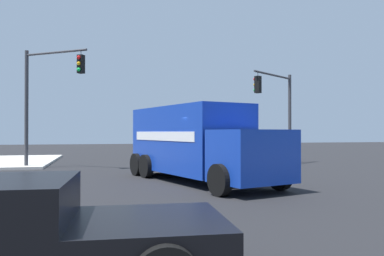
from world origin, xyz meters
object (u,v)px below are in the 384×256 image
(delivery_truck, at_px, (196,142))
(traffic_light_secondary, at_px, (44,89))
(pickup_black, at_px, (18,231))
(traffic_light_primary, at_px, (279,104))

(delivery_truck, distance_m, traffic_light_secondary, 10.05)
(traffic_light_secondary, xyz_separation_m, pickup_black, (-16.70, -1.93, -3.53))
(traffic_light_primary, distance_m, traffic_light_secondary, 13.53)
(delivery_truck, distance_m, traffic_light_primary, 9.74)
(traffic_light_secondary, relative_size, pickup_black, 1.19)
(traffic_light_primary, bearing_deg, traffic_light_secondary, 88.28)
(delivery_truck, xyz_separation_m, traffic_light_primary, (6.60, -6.84, 2.15))
(pickup_black, bearing_deg, traffic_light_primary, -35.41)
(delivery_truck, xyz_separation_m, pickup_black, (-9.70, 4.75, -0.83))
(traffic_light_secondary, height_order, pickup_black, traffic_light_secondary)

